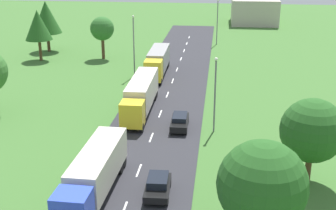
{
  "coord_description": "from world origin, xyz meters",
  "views": [
    {
      "loc": [
        6.7,
        -15.87,
        18.83
      ],
      "look_at": [
        1.17,
        31.29,
        1.97
      ],
      "focal_mm": 48.66,
      "sensor_mm": 36.0,
      "label": 1
    }
  ],
  "objects": [
    {
      "name": "road",
      "position": [
        0.0,
        24.5,
        0.03
      ],
      "size": [
        10.0,
        140.0,
        0.06
      ],
      "primitive_type": "cube",
      "color": "#2B2B30",
      "rests_on": "ground"
    },
    {
      "name": "lane_marking_centre",
      "position": [
        0.0,
        22.4,
        0.07
      ],
      "size": [
        0.16,
        120.85,
        0.01
      ],
      "color": "white",
      "rests_on": "road"
    },
    {
      "name": "truck_lead",
      "position": [
        -2.63,
        14.67,
        2.08
      ],
      "size": [
        2.74,
        12.11,
        3.5
      ],
      "color": "blue",
      "rests_on": "road"
    },
    {
      "name": "truck_second",
      "position": [
        -2.35,
        34.08,
        2.2
      ],
      "size": [
        2.64,
        13.28,
        3.77
      ],
      "color": "yellow",
      "rests_on": "road"
    },
    {
      "name": "truck_third",
      "position": [
        -2.62,
        50.29,
        2.15
      ],
      "size": [
        2.63,
        11.99,
        3.65
      ],
      "color": "yellow",
      "rests_on": "road"
    },
    {
      "name": "car_second",
      "position": [
        2.21,
        15.48,
        0.84
      ],
      "size": [
        2.04,
        4.14,
        1.49
      ],
      "color": "black",
      "rests_on": "road"
    },
    {
      "name": "car_third",
      "position": [
        2.66,
        29.42,
        0.83
      ],
      "size": [
        1.88,
        4.58,
        1.46
      ],
      "color": "black",
      "rests_on": "road"
    },
    {
      "name": "lamppost_second",
      "position": [
        6.33,
        29.08,
        4.5
      ],
      "size": [
        0.36,
        0.36,
        8.05
      ],
      "color": "slate",
      "rests_on": "ground"
    },
    {
      "name": "lamppost_third",
      "position": [
        -5.97,
        49.04,
        5.05
      ],
      "size": [
        0.36,
        0.36,
        9.12
      ],
      "color": "slate",
      "rests_on": "ground"
    },
    {
      "name": "lamppost_fourth",
      "position": [
        5.89,
        73.73,
        4.87
      ],
      "size": [
        0.36,
        0.36,
        8.78
      ],
      "color": "slate",
      "rests_on": "ground"
    },
    {
      "name": "tree_oak",
      "position": [
        -23.72,
        57.04,
        6.01
      ],
      "size": [
        4.51,
        4.51,
        8.53
      ],
      "color": "#513823",
      "rests_on": "ground"
    },
    {
      "name": "tree_maple",
      "position": [
        -24.85,
        63.86,
        6.27
      ],
      "size": [
        5.25,
        5.25,
        9.19
      ],
      "color": "#513823",
      "rests_on": "ground"
    },
    {
      "name": "tree_pine",
      "position": [
        9.66,
        10.02,
        4.47
      ],
      "size": [
        5.82,
        5.82,
        7.38
      ],
      "color": "#513823",
      "rests_on": "ground"
    },
    {
      "name": "tree_elm",
      "position": [
        -13.43,
        59.55,
        5.17
      ],
      "size": [
        4.04,
        4.04,
        7.24
      ],
      "color": "#513823",
      "rests_on": "ground"
    },
    {
      "name": "tree_lime",
      "position": [
        14.28,
        18.85,
        4.72
      ],
      "size": [
        5.23,
        5.23,
        7.36
      ],
      "color": "#513823",
      "rests_on": "ground"
    },
    {
      "name": "distant_building",
      "position": [
        14.73,
        100.4,
        3.06
      ],
      "size": [
        11.2,
        12.59,
        6.12
      ],
      "primitive_type": "cube",
      "color": "#B2A899",
      "rests_on": "ground"
    }
  ]
}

